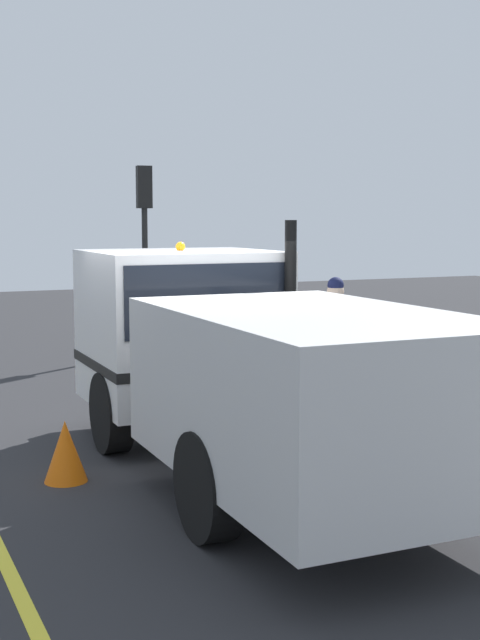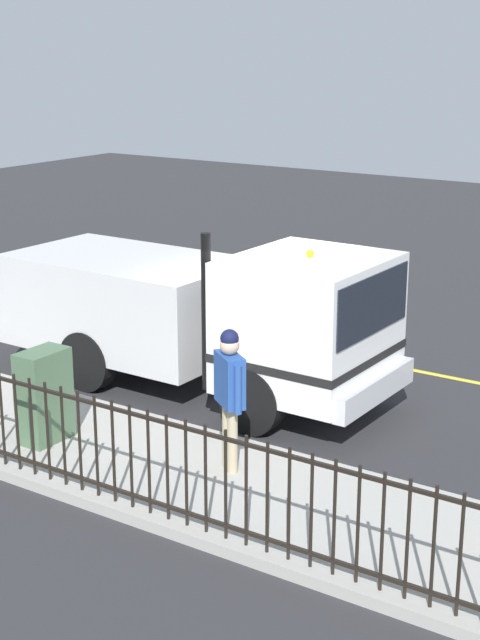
{
  "view_description": "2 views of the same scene",
  "coord_description": "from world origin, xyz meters",
  "px_view_note": "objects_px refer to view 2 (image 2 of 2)",
  "views": [
    {
      "loc": [
        -3.59,
        -9.1,
        2.76
      ],
      "look_at": [
        0.64,
        0.17,
        1.56
      ],
      "focal_mm": 48.24,
      "sensor_mm": 36.0,
      "label": 1
    },
    {
      "loc": [
        11.57,
        7.31,
        5.27
      ],
      "look_at": [
        0.63,
        0.02,
        1.43
      ],
      "focal_mm": 53.76,
      "sensor_mm": 36.0,
      "label": 2
    }
  ],
  "objects_px": {
    "utility_cabinet": "(44,396)",
    "worker_standing": "(230,385)",
    "traffic_cone": "(297,349)",
    "work_truck": "(214,311)"
  },
  "relations": [
    {
      "from": "utility_cabinet",
      "to": "worker_standing",
      "type": "bearing_deg",
      "value": 103.33
    },
    {
      "from": "worker_standing",
      "to": "work_truck",
      "type": "bearing_deg",
      "value": -15.62
    },
    {
      "from": "utility_cabinet",
      "to": "traffic_cone",
      "type": "distance_m",
      "value": 4.89
    },
    {
      "from": "traffic_cone",
      "to": "utility_cabinet",
      "type": "bearing_deg",
      "value": -13.02
    },
    {
      "from": "worker_standing",
      "to": "utility_cabinet",
      "type": "height_order",
      "value": "worker_standing"
    },
    {
      "from": "worker_standing",
      "to": "traffic_cone",
      "type": "distance_m",
      "value": 4.49
    },
    {
      "from": "work_truck",
      "to": "traffic_cone",
      "type": "relative_size",
      "value": 9.89
    },
    {
      "from": "worker_standing",
      "to": "utility_cabinet",
      "type": "relative_size",
      "value": 1.45
    },
    {
      "from": "utility_cabinet",
      "to": "traffic_cone",
      "type": "relative_size",
      "value": 1.92
    },
    {
      "from": "work_truck",
      "to": "utility_cabinet",
      "type": "bearing_deg",
      "value": -11.23
    }
  ]
}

